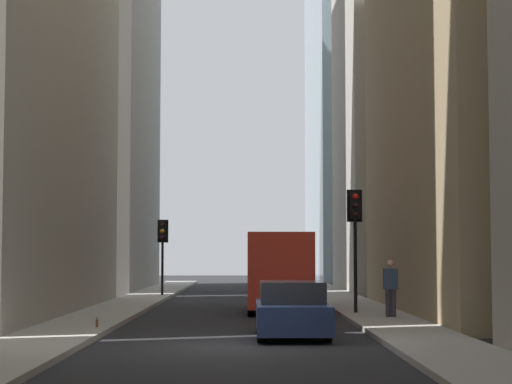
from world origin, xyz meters
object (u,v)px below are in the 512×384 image
(sedan_navy, at_px, (292,311))
(traffic_light_midblock, at_px, (355,222))
(delivery_truck, at_px, (278,272))
(pedestrian, at_px, (391,286))
(traffic_light_far_junction, at_px, (163,240))
(discarded_bottle, at_px, (97,323))

(sedan_navy, distance_m, traffic_light_midblock, 8.37)
(delivery_truck, relative_size, sedan_navy, 1.50)
(delivery_truck, distance_m, pedestrian, 5.89)
(traffic_light_midblock, height_order, pedestrian, traffic_light_midblock)
(traffic_light_far_junction, xyz_separation_m, pedestrian, (-15.17, -8.58, -1.68))
(traffic_light_far_junction, bearing_deg, sedan_navy, -165.77)
(pedestrian, relative_size, discarded_bottle, 6.57)
(traffic_light_midblock, bearing_deg, sedan_navy, 161.61)
(delivery_truck, distance_m, sedan_navy, 10.28)
(delivery_truck, bearing_deg, discarded_bottle, 149.39)
(sedan_navy, bearing_deg, pedestrian, -31.79)
(pedestrian, bearing_deg, discarded_bottle, 114.68)
(sedan_navy, height_order, traffic_light_midblock, traffic_light_midblock)
(sedan_navy, bearing_deg, traffic_light_midblock, -18.39)
(delivery_truck, bearing_deg, traffic_light_far_junction, 26.79)
(delivery_truck, bearing_deg, traffic_light_midblock, -136.79)
(traffic_light_midblock, xyz_separation_m, traffic_light_far_junction, (13.02, 7.74, -0.41))
(traffic_light_far_junction, bearing_deg, traffic_light_midblock, -149.28)
(traffic_light_midblock, relative_size, pedestrian, 2.34)
(traffic_light_midblock, bearing_deg, pedestrian, -158.53)
(pedestrian, bearing_deg, delivery_truck, 34.86)
(delivery_truck, height_order, sedan_navy, delivery_truck)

